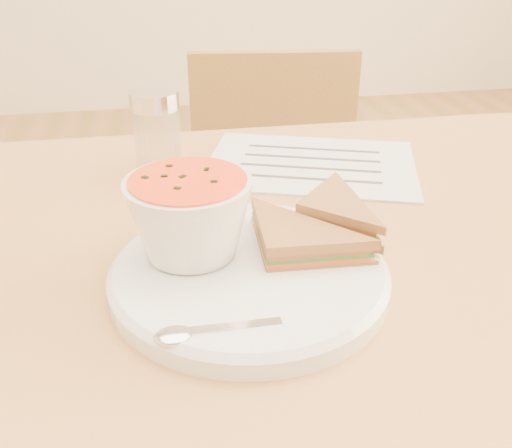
{
  "coord_description": "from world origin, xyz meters",
  "views": [
    {
      "loc": [
        -0.13,
        -0.5,
        1.05
      ],
      "look_at": [
        -0.05,
        -0.06,
        0.8
      ],
      "focal_mm": 40.0,
      "sensor_mm": 36.0,
      "label": 1
    }
  ],
  "objects": [
    {
      "name": "soup_bowl",
      "position": [
        -0.1,
        -0.05,
        0.81
      ],
      "size": [
        0.14,
        0.14,
        0.08
      ],
      "primitive_type": null,
      "rotation": [
        0.0,
        0.0,
        0.24
      ],
      "color": "white",
      "rests_on": "plate"
    },
    {
      "name": "sandwich_half_a",
      "position": [
        -0.04,
        -0.09,
        0.78
      ],
      "size": [
        0.11,
        0.11,
        0.03
      ],
      "primitive_type": null,
      "rotation": [
        0.0,
        0.0,
        -0.05
      ],
      "color": "#986435",
      "rests_on": "plate"
    },
    {
      "name": "spoon",
      "position": [
        -0.08,
        -0.16,
        0.77
      ],
      "size": [
        0.16,
        0.04,
        0.01
      ],
      "primitive_type": null,
      "rotation": [
        0.0,
        0.0,
        0.03
      ],
      "color": "silver",
      "rests_on": "plate"
    },
    {
      "name": "paper_menu",
      "position": [
        0.07,
        0.19,
        0.75
      ],
      "size": [
        0.33,
        0.28,
        0.0
      ],
      "primitive_type": null,
      "rotation": [
        0.0,
        0.0,
        -0.33
      ],
      "color": "silver",
      "rests_on": "dining_table"
    },
    {
      "name": "sandwich_half_b",
      "position": [
        -0.0,
        -0.03,
        0.79
      ],
      "size": [
        0.13,
        0.13,
        0.03
      ],
      "primitive_type": null,
      "rotation": [
        0.0,
        0.0,
        -0.73
      ],
      "color": "#986435",
      "rests_on": "plate"
    },
    {
      "name": "chair_far",
      "position": [
        0.1,
        0.5,
        0.4
      ],
      "size": [
        0.4,
        0.4,
        0.8
      ],
      "primitive_type": null,
      "rotation": [
        0.0,
        0.0,
        3.02
      ],
      "color": "brown",
      "rests_on": "floor"
    },
    {
      "name": "plate",
      "position": [
        -0.06,
        -0.08,
        0.76
      ],
      "size": [
        0.3,
        0.3,
        0.02
      ],
      "primitive_type": null,
      "rotation": [
        0.0,
        0.0,
        -0.22
      ],
      "color": "white",
      "rests_on": "dining_table"
    },
    {
      "name": "condiment_shaker",
      "position": [
        -0.13,
        0.19,
        0.8
      ],
      "size": [
        0.08,
        0.08,
        0.11
      ],
      "primitive_type": null,
      "rotation": [
        0.0,
        0.0,
        -0.36
      ],
      "color": "silver",
      "rests_on": "dining_table"
    }
  ]
}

